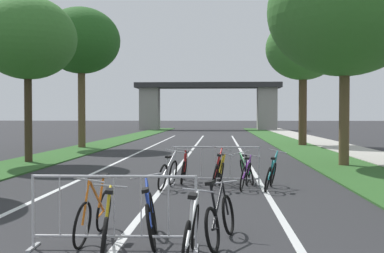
{
  "coord_description": "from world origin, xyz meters",
  "views": [
    {
      "loc": [
        1.48,
        -3.27,
        1.89
      ],
      "look_at": [
        -0.33,
        27.19,
        1.14
      ],
      "focal_mm": 43.55,
      "sensor_mm": 36.0,
      "label": 1
    }
  ],
  "objects_px": {
    "bicycle_red_11": "(216,173)",
    "bicycle_purple_8": "(246,174)",
    "bicycle_black_3": "(220,219)",
    "crowd_barrier_nearest": "(114,212)",
    "tree_left_pine_near": "(81,41)",
    "tree_right_pine_far": "(345,11)",
    "bicycle_red_1": "(184,169)",
    "tree_right_oak_mid": "(303,49)",
    "bicycle_green_4": "(246,170)",
    "bicycle_yellow_10": "(221,170)",
    "bicycle_yellow_0": "(105,230)",
    "bicycle_teal_5": "(271,175)",
    "crowd_barrier_second": "(216,166)",
    "bicycle_blue_7": "(151,217)",
    "bicycle_orange_6": "(94,214)",
    "bicycle_white_2": "(191,232)",
    "bicycle_silver_9": "(168,174)",
    "tree_left_cypress_far": "(28,38)"
  },
  "relations": [
    {
      "from": "bicycle_green_4",
      "to": "bicycle_teal_5",
      "type": "bearing_deg",
      "value": -70.02
    },
    {
      "from": "bicycle_yellow_0",
      "to": "bicycle_red_11",
      "type": "height_order",
      "value": "bicycle_red_11"
    },
    {
      "from": "tree_left_pine_near",
      "to": "bicycle_yellow_0",
      "type": "relative_size",
      "value": 5.0
    },
    {
      "from": "bicycle_black_3",
      "to": "crowd_barrier_nearest",
      "type": "bearing_deg",
      "value": -152.61
    },
    {
      "from": "bicycle_yellow_0",
      "to": "bicycle_green_4",
      "type": "xyz_separation_m",
      "value": [
        2.26,
        6.92,
        -0.01
      ]
    },
    {
      "from": "bicycle_black_3",
      "to": "bicycle_yellow_10",
      "type": "bearing_deg",
      "value": 103.06
    },
    {
      "from": "bicycle_white_2",
      "to": "bicycle_green_4",
      "type": "height_order",
      "value": "bicycle_white_2"
    },
    {
      "from": "tree_left_cypress_far",
      "to": "bicycle_purple_8",
      "type": "relative_size",
      "value": 4.06
    },
    {
      "from": "tree_right_pine_far",
      "to": "bicycle_red_1",
      "type": "height_order",
      "value": "tree_right_pine_far"
    },
    {
      "from": "tree_right_oak_mid",
      "to": "bicycle_yellow_0",
      "type": "height_order",
      "value": "tree_right_oak_mid"
    },
    {
      "from": "crowd_barrier_second",
      "to": "bicycle_purple_8",
      "type": "xyz_separation_m",
      "value": [
        0.78,
        -0.46,
        -0.16
      ]
    },
    {
      "from": "bicycle_blue_7",
      "to": "bicycle_green_4",
      "type": "bearing_deg",
      "value": 67.2
    },
    {
      "from": "bicycle_black_3",
      "to": "bicycle_blue_7",
      "type": "bearing_deg",
      "value": -166.75
    },
    {
      "from": "bicycle_silver_9",
      "to": "bicycle_yellow_0",
      "type": "bearing_deg",
      "value": -82.07
    },
    {
      "from": "tree_left_pine_near",
      "to": "bicycle_red_11",
      "type": "bearing_deg",
      "value": -61.25
    },
    {
      "from": "bicycle_purple_8",
      "to": "crowd_barrier_second",
      "type": "bearing_deg",
      "value": 160.85
    },
    {
      "from": "tree_right_pine_far",
      "to": "bicycle_yellow_0",
      "type": "relative_size",
      "value": 5.08
    },
    {
      "from": "bicycle_black_3",
      "to": "bicycle_yellow_10",
      "type": "height_order",
      "value": "bicycle_black_3"
    },
    {
      "from": "bicycle_black_3",
      "to": "bicycle_blue_7",
      "type": "height_order",
      "value": "bicycle_blue_7"
    },
    {
      "from": "tree_left_cypress_far",
      "to": "bicycle_green_4",
      "type": "distance_m",
      "value": 10.68
    },
    {
      "from": "bicycle_purple_8",
      "to": "bicycle_red_11",
      "type": "distance_m",
      "value": 0.78
    },
    {
      "from": "bicycle_green_4",
      "to": "bicycle_yellow_10",
      "type": "height_order",
      "value": "bicycle_yellow_10"
    },
    {
      "from": "bicycle_yellow_0",
      "to": "bicycle_green_4",
      "type": "distance_m",
      "value": 7.28
    },
    {
      "from": "tree_left_pine_near",
      "to": "tree_right_pine_far",
      "type": "height_order",
      "value": "tree_right_pine_far"
    },
    {
      "from": "bicycle_green_4",
      "to": "crowd_barrier_nearest",
      "type": "bearing_deg",
      "value": -116.65
    },
    {
      "from": "bicycle_green_4",
      "to": "tree_right_oak_mid",
      "type": "bearing_deg",
      "value": 66.9
    },
    {
      "from": "bicycle_teal_5",
      "to": "crowd_barrier_second",
      "type": "bearing_deg",
      "value": 170.42
    },
    {
      "from": "tree_left_cypress_far",
      "to": "tree_right_pine_far",
      "type": "relative_size",
      "value": 0.8
    },
    {
      "from": "bicycle_green_4",
      "to": "bicycle_purple_8",
      "type": "distance_m",
      "value": 0.94
    },
    {
      "from": "bicycle_white_2",
      "to": "bicycle_black_3",
      "type": "distance_m",
      "value": 0.92
    },
    {
      "from": "tree_left_cypress_far",
      "to": "bicycle_yellow_0",
      "type": "relative_size",
      "value": 4.08
    },
    {
      "from": "crowd_barrier_nearest",
      "to": "bicycle_yellow_10",
      "type": "height_order",
      "value": "crowd_barrier_nearest"
    },
    {
      "from": "bicycle_orange_6",
      "to": "bicycle_black_3",
      "type": "bearing_deg",
      "value": -179.33
    },
    {
      "from": "bicycle_red_11",
      "to": "bicycle_purple_8",
      "type": "bearing_deg",
      "value": 6.66
    },
    {
      "from": "bicycle_orange_6",
      "to": "bicycle_green_4",
      "type": "bearing_deg",
      "value": -110.35
    },
    {
      "from": "crowd_barrier_second",
      "to": "bicycle_teal_5",
      "type": "bearing_deg",
      "value": -23.14
    },
    {
      "from": "bicycle_green_4",
      "to": "bicycle_red_11",
      "type": "height_order",
      "value": "bicycle_red_11"
    },
    {
      "from": "tree_left_pine_near",
      "to": "bicycle_yellow_10",
      "type": "height_order",
      "value": "tree_left_pine_near"
    },
    {
      "from": "bicycle_red_1",
      "to": "bicycle_yellow_10",
      "type": "xyz_separation_m",
      "value": [
        1.03,
        -0.18,
        -0.0
      ]
    },
    {
      "from": "crowd_barrier_nearest",
      "to": "bicycle_black_3",
      "type": "height_order",
      "value": "crowd_barrier_nearest"
    },
    {
      "from": "tree_right_oak_mid",
      "to": "tree_left_pine_near",
      "type": "bearing_deg",
      "value": -167.98
    },
    {
      "from": "bicycle_yellow_0",
      "to": "bicycle_silver_9",
      "type": "height_order",
      "value": "bicycle_silver_9"
    },
    {
      "from": "crowd_barrier_second",
      "to": "bicycle_white_2",
      "type": "relative_size",
      "value": 1.38
    },
    {
      "from": "crowd_barrier_second",
      "to": "bicycle_yellow_10",
      "type": "xyz_separation_m",
      "value": [
        0.13,
        0.4,
        -0.17
      ]
    },
    {
      "from": "tree_right_oak_mid",
      "to": "bicycle_yellow_0",
      "type": "relative_size",
      "value": 4.94
    },
    {
      "from": "bicycle_black_3",
      "to": "bicycle_blue_7",
      "type": "relative_size",
      "value": 0.99
    },
    {
      "from": "tree_right_pine_far",
      "to": "bicycle_teal_5",
      "type": "bearing_deg",
      "value": -120.72
    },
    {
      "from": "bicycle_teal_5",
      "to": "bicycle_blue_7",
      "type": "bearing_deg",
      "value": -100.98
    },
    {
      "from": "crowd_barrier_nearest",
      "to": "bicycle_silver_9",
      "type": "height_order",
      "value": "crowd_barrier_nearest"
    },
    {
      "from": "tree_right_oak_mid",
      "to": "crowd_barrier_nearest",
      "type": "bearing_deg",
      "value": -106.33
    }
  ]
}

